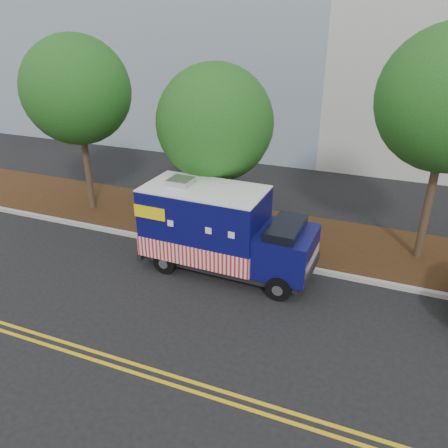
% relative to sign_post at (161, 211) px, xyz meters
% --- Properties ---
extents(ground, '(120.00, 120.00, 0.00)m').
position_rel_sign_post_xyz_m(ground, '(1.75, -1.55, -1.20)').
color(ground, black).
rests_on(ground, ground).
extents(curb, '(120.00, 0.18, 0.15)m').
position_rel_sign_post_xyz_m(curb, '(1.75, -0.15, -1.12)').
color(curb, '#9E9E99').
rests_on(curb, ground).
extents(mulch_strip, '(120.00, 4.00, 0.15)m').
position_rel_sign_post_xyz_m(mulch_strip, '(1.75, 1.95, -1.12)').
color(mulch_strip, black).
rests_on(mulch_strip, ground).
extents(centerline_near, '(120.00, 0.10, 0.01)m').
position_rel_sign_post_xyz_m(centerline_near, '(1.75, -6.00, -1.19)').
color(centerline_near, gold).
rests_on(centerline_near, ground).
extents(centerline_far, '(120.00, 0.10, 0.01)m').
position_rel_sign_post_xyz_m(centerline_far, '(1.75, -6.25, -1.19)').
color(centerline_far, gold).
rests_on(centerline_far, ground).
extents(tree_a, '(4.19, 4.19, 7.17)m').
position_rel_sign_post_xyz_m(tree_a, '(-4.23, 1.39, 3.86)').
color(tree_a, '#38281C').
rests_on(tree_a, ground).
extents(tree_b, '(4.12, 4.12, 6.35)m').
position_rel_sign_post_xyz_m(tree_b, '(1.60, 1.34, 3.08)').
color(tree_b, '#38281C').
rests_on(tree_b, ground).
extents(sign_post, '(0.06, 0.06, 2.40)m').
position_rel_sign_post_xyz_m(sign_post, '(0.00, 0.00, 0.00)').
color(sign_post, '#473828').
rests_on(sign_post, ground).
extents(food_truck, '(5.75, 2.30, 3.00)m').
position_rel_sign_post_xyz_m(food_truck, '(2.72, -1.06, 0.16)').
color(food_truck, black).
rests_on(food_truck, ground).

